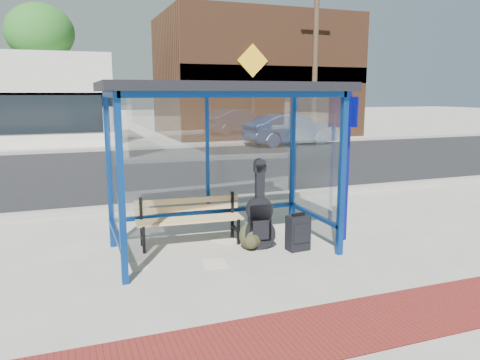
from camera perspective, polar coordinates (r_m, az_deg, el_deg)
name	(u,v)px	position (r m, az deg, el deg)	size (l,w,h in m)	color
ground	(223,250)	(6.96, -2.07, -8.55)	(120.00, 120.00, 0.00)	#B2ADA0
brick_paver_strip	(309,334)	(4.76, 8.41, -18.03)	(60.00, 1.00, 0.01)	maroon
curb_near	(178,203)	(9.63, -7.56, -2.85)	(60.00, 0.25, 0.12)	gray
street_asphalt	(140,169)	(14.57, -12.10, 1.32)	(60.00, 10.00, 0.00)	black
curb_far	(121,149)	(19.58, -14.34, 3.71)	(60.00, 0.25, 0.12)	gray
far_sidewalk	(116,145)	(21.46, -14.90, 4.10)	(60.00, 4.00, 0.01)	#B2ADA0
bus_shelter	(221,108)	(6.65, -2.39, 8.78)	(3.30, 1.80, 2.42)	navy
storefront_brown	(254,76)	(26.72, 1.68, 12.51)	(10.00, 7.08, 6.40)	#59331E
tree_mid	(40,33)	(28.43, -23.21, 16.13)	(3.60, 3.60, 7.03)	#4C3826
tree_right	(297,44)	(31.94, 7.02, 16.16)	(3.60, 3.60, 7.03)	#4C3826
utility_pole_east	(315,53)	(22.62, 9.18, 15.05)	(1.60, 0.24, 8.00)	#4C3826
bench	(189,217)	(7.15, -6.20, -4.51)	(1.62, 0.49, 0.75)	black
guitar_bag	(259,219)	(6.88, 2.39, -4.71)	(0.48, 0.18, 1.27)	black
suitcase	(298,233)	(6.93, 7.09, -6.42)	(0.34, 0.24, 0.56)	black
backpack	(251,237)	(6.93, 1.30, -6.92)	(0.40, 0.38, 0.41)	#2A2A17
sign_post	(347,155)	(7.33, 12.89, 3.01)	(0.13, 0.30, 2.40)	#0C1288
newspaper_a	(136,267)	(6.47, -12.57, -10.26)	(0.35, 0.28, 0.01)	white
newspaper_b	(215,264)	(6.43, -3.08, -10.17)	(0.39, 0.31, 0.01)	white
newspaper_c	(227,241)	(7.38, -1.58, -7.40)	(0.40, 0.31, 0.01)	white
parked_car	(291,130)	(20.97, 6.20, 6.14)	(1.46, 4.20, 1.38)	navy
fire_hydrant	(327,132)	(23.78, 10.54, 5.83)	(0.32, 0.22, 0.74)	#AF0C1B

